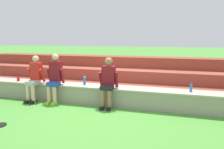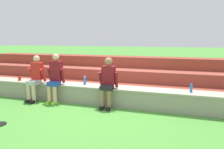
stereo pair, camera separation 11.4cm
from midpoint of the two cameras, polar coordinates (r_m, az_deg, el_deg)
The scene contains 10 objects.
ground_plane at distance 5.62m, azimuth -3.32°, elevation -9.02°, with size 80.00×80.00×0.00m, color #4C9338.
stone_seating_wall at distance 5.77m, azimuth -2.52°, elevation -5.65°, with size 10.01×0.55×0.51m.
brick_bleachers at distance 7.41m, azimuth 1.81°, elevation -0.66°, with size 11.52×2.15×1.16m.
person_far_left at distance 6.41m, azimuth -21.52°, elevation -0.76°, with size 0.50×0.59×1.35m.
person_left_of_center at distance 6.05m, azimuth -16.42°, elevation -0.74°, with size 0.51×0.53×1.41m.
person_center at distance 5.39m, azimuth -1.77°, elevation -1.82°, with size 0.53×0.52×1.35m.
water_bottle_near_right at distance 5.96m, azimuth -8.31°, elevation -1.71°, with size 0.08×0.08×0.24m.
water_bottle_near_left at distance 5.47m, azimuth 20.86°, elevation -3.46°, with size 0.07×0.07×0.22m.
plastic_cup_left_end at distance 7.07m, azimuth -25.38°, elevation -1.14°, with size 0.09×0.09×0.13m, color red.
frisbee at distance 5.10m, azimuth -29.69°, elevation -12.33°, with size 0.27×0.27×0.02m, color black.
Camera 1 is at (1.69, -5.03, 1.85)m, focal length 32.37 mm.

